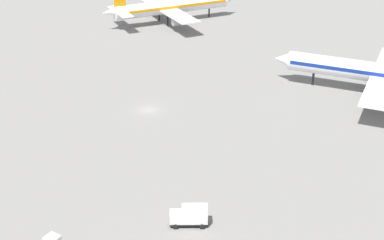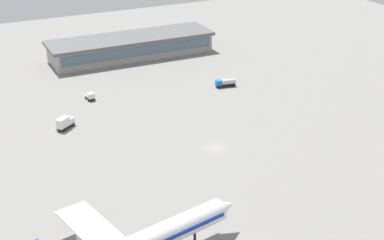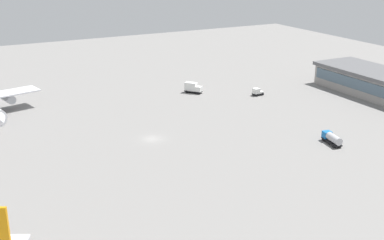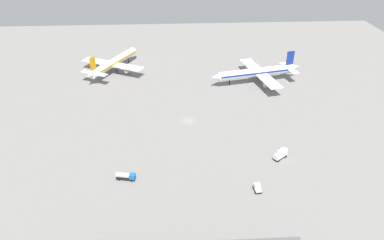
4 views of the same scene
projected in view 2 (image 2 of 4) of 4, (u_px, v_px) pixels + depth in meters
name	position (u px, v px, depth m)	size (l,w,h in m)	color
ground	(215.00, 148.00, 147.83)	(288.00, 288.00, 0.00)	gray
terminal_building	(131.00, 46.00, 212.56)	(60.18, 17.03, 7.35)	#9E9993
catering_truck	(65.00, 123.00, 157.49)	(5.62, 4.87, 3.30)	black
fuel_truck	(226.00, 83.00, 185.66)	(6.55, 3.20, 2.50)	black
baggage_tug	(90.00, 96.00, 175.83)	(2.47, 3.36, 2.30)	black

